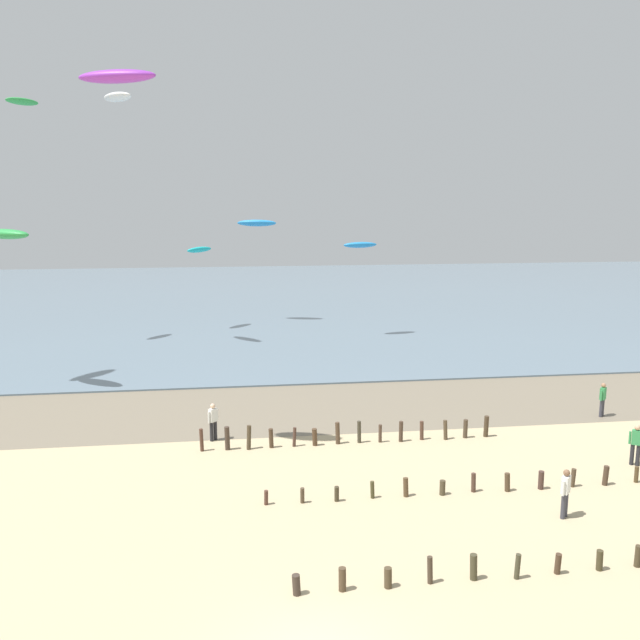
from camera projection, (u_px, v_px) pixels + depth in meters
wet_sand_strip at (270, 409)px, 33.67m from camera, size 120.00×8.30×0.01m
sea at (250, 298)px, 71.85m from camera, size 160.00×70.00×0.10m
groyne_mid at (481, 484)px, 24.00m from camera, size 14.21×0.32×0.75m
groyne_far at (348, 434)px, 28.78m from camera, size 12.92×0.36×1.07m
person_left_flank at (213, 421)px, 29.11m from camera, size 0.44×0.42×1.71m
person_right_flank at (565, 492)px, 21.98m from camera, size 0.44×0.42×1.71m
person_far_down_beach at (603, 399)px, 32.36m from camera, size 0.44×0.42×1.71m
person_trailing_behind at (636, 444)px, 26.36m from camera, size 0.48×0.39×1.71m
kite_aloft_0 at (117, 76)px, 24.54m from camera, size 3.28×1.95×0.56m
kite_aloft_1 at (22, 102)px, 45.22m from camera, size 2.27×2.50×0.62m
kite_aloft_3 at (5, 234)px, 35.23m from camera, size 3.47×2.91×0.66m
kite_aloft_4 at (199, 250)px, 53.28m from camera, size 2.43×2.54×0.69m
kite_aloft_5 at (257, 223)px, 56.18m from camera, size 3.58×1.96×0.78m
kite_aloft_7 at (117, 97)px, 44.28m from camera, size 2.80×2.95×0.78m
kite_aloft_8 at (360, 245)px, 50.20m from camera, size 2.84×1.45×0.62m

